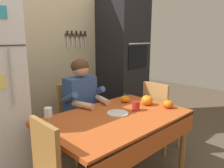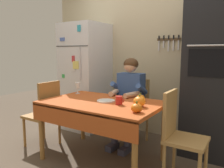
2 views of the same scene
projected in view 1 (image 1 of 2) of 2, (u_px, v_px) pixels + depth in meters
back_wall_assembly at (53, 52)px, 2.91m from camera, size 3.70×0.13×2.60m
wall_oven at (123, 66)px, 3.39m from camera, size 0.60×0.64×2.10m
dining_table at (118, 124)px, 2.11m from camera, size 1.40×0.90×0.74m
chair_behind_person at (75, 116)px, 2.73m from camera, size 0.40×0.40×0.93m
seated_person at (84, 102)px, 2.55m from camera, size 0.47×0.55×1.25m
chair_right_side at (159, 113)px, 2.84m from camera, size 0.40×0.40×0.93m
coffee_mug at (136, 106)px, 2.25m from camera, size 0.11×0.08×0.10m
wine_glass at (48, 113)px, 1.85m from camera, size 0.07×0.07×0.16m
pumpkin_large at (168, 104)px, 2.34m from camera, size 0.11×0.11×0.11m
pumpkin_medium at (147, 100)px, 2.44m from camera, size 0.13×0.13×0.14m
pumpkin_small at (125, 99)px, 2.54m from camera, size 0.10×0.10×0.11m
serving_tray at (118, 113)px, 2.15m from camera, size 0.21×0.21×0.02m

